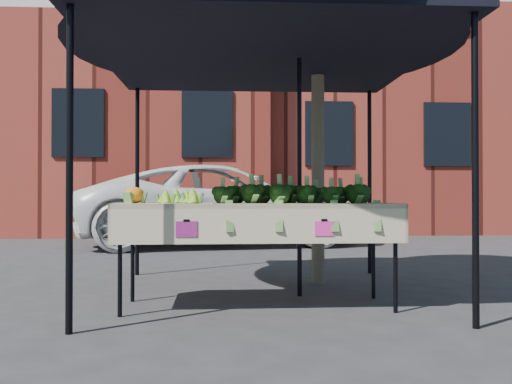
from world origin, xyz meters
The scene contains 10 objects.
ground centered at (0.00, 0.00, 0.00)m, with size 90.00×90.00×0.00m, color #28282B.
table centered at (0.21, -0.15, 0.45)m, with size 2.41×0.83×0.90m.
canopy centered at (0.30, 0.44, 1.37)m, with size 3.16×3.16×2.74m, color black, non-canonical shape.
broccoli_heap centered at (0.53, -0.12, 1.01)m, with size 1.44×0.54×0.22m, color black.
romanesco_cluster centered at (-0.46, -0.11, 0.99)m, with size 0.40×0.54×0.17m, color #8AB331.
cauliflower_pair centered at (-0.84, -0.20, 0.98)m, with size 0.17×0.17×0.15m, color orange.
vehicle centered at (-0.12, 6.11, 2.88)m, with size 2.66×1.60×5.76m, color white.
street_tree centered at (0.95, 1.07, 2.04)m, with size 2.08×2.08×4.09m, color #1E4C14, non-canonical shape.
building_left centered at (-5.00, 12.00, 4.50)m, with size 12.00×8.00×9.00m, color maroon.
building_right centered at (7.00, 12.50, 4.25)m, with size 12.00×8.00×8.50m, color maroon.
Camera 1 is at (-0.07, -4.86, 0.94)m, focal length 38.12 mm.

